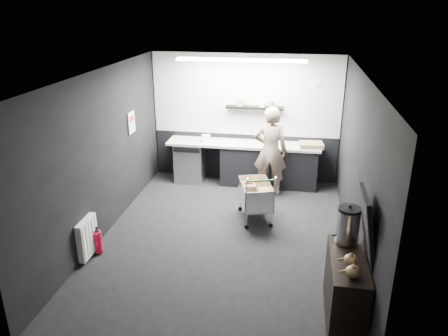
# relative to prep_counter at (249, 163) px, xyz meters

# --- Properties ---
(floor) EXTENTS (5.50, 5.50, 0.00)m
(floor) POSITION_rel_prep_counter_xyz_m (-0.14, -2.42, -0.46)
(floor) COLOR black
(floor) RESTS_ON ground
(ceiling) EXTENTS (5.50, 5.50, 0.00)m
(ceiling) POSITION_rel_prep_counter_xyz_m (-0.14, -2.42, 2.24)
(ceiling) COLOR white
(ceiling) RESTS_ON wall_back
(wall_back) EXTENTS (5.50, 0.00, 5.50)m
(wall_back) POSITION_rel_prep_counter_xyz_m (-0.14, 0.33, 0.89)
(wall_back) COLOR black
(wall_back) RESTS_ON floor
(wall_front) EXTENTS (5.50, 0.00, 5.50)m
(wall_front) POSITION_rel_prep_counter_xyz_m (-0.14, -5.17, 0.89)
(wall_front) COLOR black
(wall_front) RESTS_ON floor
(wall_left) EXTENTS (0.00, 5.50, 5.50)m
(wall_left) POSITION_rel_prep_counter_xyz_m (-2.14, -2.42, 0.89)
(wall_left) COLOR black
(wall_left) RESTS_ON floor
(wall_right) EXTENTS (0.00, 5.50, 5.50)m
(wall_right) POSITION_rel_prep_counter_xyz_m (1.86, -2.42, 0.89)
(wall_right) COLOR black
(wall_right) RESTS_ON floor
(kitchen_wall_panel) EXTENTS (3.95, 0.02, 1.70)m
(kitchen_wall_panel) POSITION_rel_prep_counter_xyz_m (-0.14, 0.31, 1.39)
(kitchen_wall_panel) COLOR silver
(kitchen_wall_panel) RESTS_ON wall_back
(dado_panel) EXTENTS (3.95, 0.02, 1.00)m
(dado_panel) POSITION_rel_prep_counter_xyz_m (-0.14, 0.31, 0.04)
(dado_panel) COLOR black
(dado_panel) RESTS_ON wall_back
(floating_shelf) EXTENTS (1.20, 0.22, 0.04)m
(floating_shelf) POSITION_rel_prep_counter_xyz_m (0.06, 0.20, 1.16)
(floating_shelf) COLOR black
(floating_shelf) RESTS_ON wall_back
(wall_clock) EXTENTS (0.20, 0.03, 0.20)m
(wall_clock) POSITION_rel_prep_counter_xyz_m (1.26, 0.30, 1.69)
(wall_clock) COLOR white
(wall_clock) RESTS_ON wall_back
(poster) EXTENTS (0.02, 0.30, 0.40)m
(poster) POSITION_rel_prep_counter_xyz_m (-2.12, -1.12, 1.09)
(poster) COLOR white
(poster) RESTS_ON wall_left
(poster_red_band) EXTENTS (0.02, 0.22, 0.10)m
(poster_red_band) POSITION_rel_prep_counter_xyz_m (-2.11, -1.12, 1.16)
(poster_red_band) COLOR red
(poster_red_band) RESTS_ON poster
(radiator) EXTENTS (0.10, 0.50, 0.60)m
(radiator) POSITION_rel_prep_counter_xyz_m (-2.08, -3.32, -0.11)
(radiator) COLOR white
(radiator) RESTS_ON wall_left
(ceiling_strip) EXTENTS (2.40, 0.20, 0.04)m
(ceiling_strip) POSITION_rel_prep_counter_xyz_m (-0.14, -0.57, 2.21)
(ceiling_strip) COLOR white
(ceiling_strip) RESTS_ON ceiling
(prep_counter) EXTENTS (3.20, 0.61, 0.90)m
(prep_counter) POSITION_rel_prep_counter_xyz_m (0.00, 0.00, 0.00)
(prep_counter) COLOR black
(prep_counter) RESTS_ON floor
(person) EXTENTS (0.68, 0.47, 1.81)m
(person) POSITION_rel_prep_counter_xyz_m (0.46, -0.45, 0.45)
(person) COLOR #C3B29A
(person) RESTS_ON floor
(shopping_cart) EXTENTS (0.73, 1.00, 0.94)m
(shopping_cart) POSITION_rel_prep_counter_xyz_m (0.29, -1.62, -0.01)
(shopping_cart) COLOR silver
(shopping_cart) RESTS_ON floor
(sideboard) EXTENTS (0.48, 1.12, 1.68)m
(sideboard) POSITION_rel_prep_counter_xyz_m (1.65, -4.04, 0.08)
(sideboard) COLOR black
(sideboard) RESTS_ON floor
(fire_extinguisher) EXTENTS (0.13, 0.13, 0.44)m
(fire_extinguisher) POSITION_rel_prep_counter_xyz_m (-1.99, -3.17, -0.24)
(fire_extinguisher) COLOR red
(fire_extinguisher) RESTS_ON floor
(cardboard_box) EXTENTS (0.51, 0.41, 0.09)m
(cardboard_box) POSITION_rel_prep_counter_xyz_m (1.26, -0.05, 0.49)
(cardboard_box) COLOR #9B7A53
(cardboard_box) RESTS_ON prep_counter
(pink_tub) EXTENTS (0.18, 0.18, 0.18)m
(pink_tub) POSITION_rel_prep_counter_xyz_m (0.33, 0.00, 0.53)
(pink_tub) COLOR white
(pink_tub) RESTS_ON prep_counter
(white_container) EXTENTS (0.20, 0.18, 0.15)m
(white_container) POSITION_rel_prep_counter_xyz_m (-0.92, -0.05, 0.52)
(white_container) COLOR white
(white_container) RESTS_ON prep_counter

